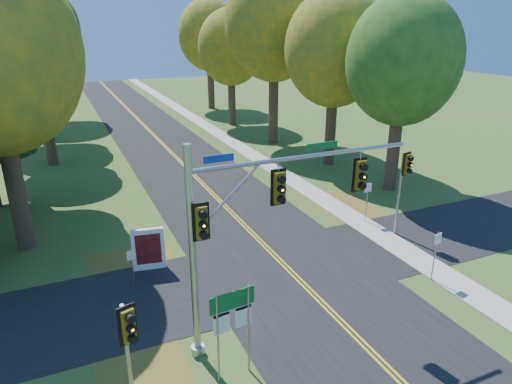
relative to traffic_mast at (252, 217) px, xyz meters
name	(u,v)px	position (x,y,z in m)	size (l,w,h in m)	color
ground	(308,289)	(3.52, 2.04, -4.84)	(160.00, 160.00, 0.00)	#395A1F
road_main	(308,289)	(3.52, 2.04, -4.83)	(8.00, 160.00, 0.02)	black
road_cross	(287,268)	(3.52, 4.04, -4.83)	(60.00, 6.00, 0.02)	black
centerline_left	(306,289)	(3.42, 2.04, -4.81)	(0.10, 160.00, 0.01)	gold
centerline_right	(310,288)	(3.62, 2.04, -4.81)	(0.10, 160.00, 0.01)	gold
sidewalk_east	(419,260)	(9.72, 2.04, -4.81)	(1.60, 160.00, 0.06)	#9E998E
leaf_patch_w_near	(139,277)	(-2.98, 6.04, -4.83)	(4.00, 6.00, 0.00)	brown
leaf_patch_e	(356,214)	(10.32, 8.04, -4.83)	(3.50, 8.00, 0.00)	brown
tree_e_a	(403,61)	(15.09, 10.82, 3.69)	(7.20, 7.20, 12.73)	#38281C
tree_e_b	(335,49)	(14.49, 17.62, 4.06)	(7.60, 7.60, 13.33)	#38281C
tree_w_c	(38,63)	(-6.02, 26.51, 3.11)	(6.80, 6.80, 11.91)	#38281C
tree_e_c	(275,24)	(13.40, 25.73, 5.82)	(8.80, 8.80, 15.79)	#38281C
tree_w_d	(28,34)	(-6.60, 35.23, 4.94)	(8.20, 8.20, 14.56)	#38281C
tree_e_d	(231,48)	(12.78, 34.91, 3.40)	(7.00, 7.00, 12.32)	#38281C
tree_w_e	(41,29)	(-5.40, 46.13, 5.23)	(8.40, 8.40, 14.97)	#38281C
tree_e_e	(210,35)	(13.99, 45.62, 4.35)	(7.80, 7.80, 13.74)	#38281C
traffic_mast	(252,217)	(0.00, 0.00, 0.00)	(8.30, 0.74, 7.52)	#989AA0
east_signal_pole	(405,173)	(10.64, 4.72, -1.31)	(0.54, 0.63, 4.66)	gray
ped_signal_pole	(128,332)	(-4.41, -1.32, -2.23)	(0.54, 0.64, 3.50)	gray
route_sign_cluster	(233,317)	(-1.28, -1.43, -2.54)	(1.52, 0.22, 3.26)	gray
info_kiosk	(148,249)	(-2.36, 6.56, -3.82)	(1.49, 0.45, 2.05)	silver
reg_sign_e_north	(367,195)	(10.09, 6.87, -3.18)	(0.46, 0.07, 2.43)	gray
reg_sign_e_south	(436,248)	(8.93, 0.44, -3.21)	(0.45, 0.11, 2.38)	gray
reg_sign_w	(132,263)	(-3.36, 4.91, -3.44)	(0.37, 0.16, 2.04)	gray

